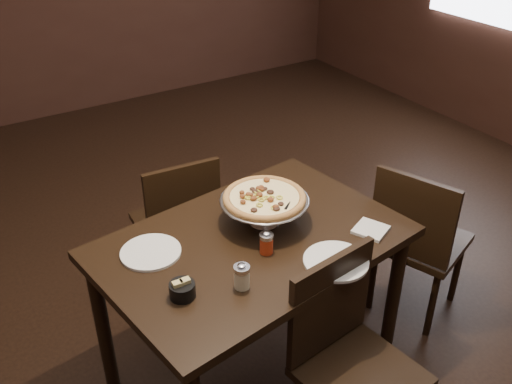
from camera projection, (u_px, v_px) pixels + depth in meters
room at (277, 78)px, 2.01m from camera, size 6.04×7.04×2.84m
dining_table at (252, 258)px, 2.34m from camera, size 1.30×0.96×0.75m
pizza_stand at (264, 198)px, 2.32m from camera, size 0.37×0.37×0.15m
parmesan_shaker at (242, 276)px, 2.01m from camera, size 0.06×0.06×0.10m
pepper_flake_shaker at (266, 243)px, 2.19m from camera, size 0.06×0.06×0.10m
packet_caddy at (182, 290)px, 1.98m from camera, size 0.09×0.09×0.07m
napkin_stack at (371, 230)px, 2.33m from camera, size 0.16×0.16×0.01m
plate_left at (151, 252)px, 2.20m from camera, size 0.24×0.24×0.01m
plate_near at (336, 261)px, 2.15m from camera, size 0.25×0.25×0.01m
serving_spatula at (290, 204)px, 2.29m from camera, size 0.17×0.17×0.02m
chair_far at (178, 221)px, 2.94m from camera, size 0.41×0.41×0.82m
chair_near at (348, 355)px, 2.14m from camera, size 0.45×0.45×0.86m
chair_side at (417, 238)px, 2.78m from camera, size 0.51×0.51×0.85m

